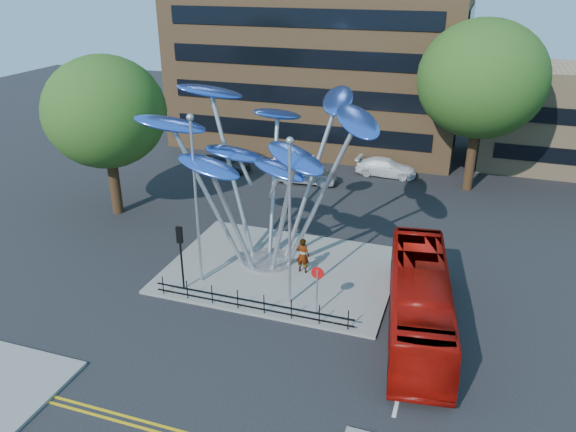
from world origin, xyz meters
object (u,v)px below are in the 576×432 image
(red_bus, at_px, (419,301))
(parked_car_left, at_px, (226,162))
(street_lamp_left, at_px, (195,187))
(traffic_light_island, at_px, (180,245))
(no_entry_sign_island, at_px, (317,282))
(pedestrian, at_px, (303,255))
(parked_car_right, at_px, (386,167))
(street_lamp_right, at_px, (290,209))
(tree_right, at_px, (482,79))
(tree_left, at_px, (105,112))
(parked_car_mid, at_px, (306,174))
(leaf_sculpture, at_px, (265,143))

(red_bus, relative_size, parked_car_left, 2.66)
(street_lamp_left, relative_size, parked_car_left, 2.20)
(street_lamp_left, distance_m, parked_car_left, 18.30)
(traffic_light_island, xyz_separation_m, no_entry_sign_island, (7.00, 0.02, -0.80))
(pedestrian, height_order, parked_car_right, pedestrian)
(no_entry_sign_island, bearing_deg, street_lamp_left, 171.39)
(street_lamp_left, height_order, street_lamp_right, street_lamp_left)
(street_lamp_right, bearing_deg, street_lamp_left, 174.29)
(tree_right, bearing_deg, street_lamp_left, -124.05)
(street_lamp_right, relative_size, pedestrian, 4.21)
(red_bus, xyz_separation_m, parked_car_right, (-4.83, 20.01, -0.80))
(pedestrian, bearing_deg, red_bus, 156.96)
(tree_left, height_order, street_lamp_right, tree_left)
(tree_left, relative_size, parked_car_left, 2.58)
(tree_right, distance_m, parked_car_mid, 14.00)
(traffic_light_island, relative_size, parked_car_mid, 0.77)
(tree_left, distance_m, leaf_sculpture, 12.38)
(leaf_sculpture, xyz_separation_m, street_lamp_right, (2.57, -3.68, -1.78))
(pedestrian, distance_m, parked_car_right, 17.04)
(street_lamp_right, xyz_separation_m, no_entry_sign_island, (1.50, -0.48, -3.28))
(tree_left, bearing_deg, traffic_light_island, -39.81)
(street_lamp_left, distance_m, red_bus, 11.77)
(street_lamp_right, xyz_separation_m, traffic_light_island, (-5.50, -0.50, -2.48))
(street_lamp_right, relative_size, parked_car_right, 1.76)
(red_bus, xyz_separation_m, parked_car_mid, (-10.25, 16.36, -0.75))
(traffic_light_island, bearing_deg, street_lamp_right, 5.19)
(tree_right, relative_size, street_lamp_left, 1.38)
(tree_right, bearing_deg, leaf_sculpture, -123.31)
(street_lamp_right, height_order, parked_car_mid, street_lamp_right)
(tree_right, distance_m, red_bus, 20.16)
(red_bus, bearing_deg, parked_car_right, 95.27)
(tree_right, distance_m, street_lamp_left, 22.49)
(no_entry_sign_island, relative_size, red_bus, 0.23)
(street_lamp_left, distance_m, parked_car_mid, 16.53)
(traffic_light_island, relative_size, parked_car_left, 0.86)
(traffic_light_island, bearing_deg, red_bus, 2.40)
(street_lamp_left, bearing_deg, leaf_sculpture, 52.60)
(tree_right, height_order, traffic_light_island, tree_right)
(tree_right, distance_m, pedestrian, 19.05)
(street_lamp_left, relative_size, traffic_light_island, 2.57)
(traffic_light_island, height_order, pedestrian, traffic_light_island)
(no_entry_sign_island, bearing_deg, red_bus, 5.82)
(tree_right, height_order, leaf_sculpture, tree_right)
(street_lamp_left, relative_size, no_entry_sign_island, 3.59)
(traffic_light_island, xyz_separation_m, pedestrian, (5.21, 3.54, -1.48))
(traffic_light_island, height_order, parked_car_left, traffic_light_island)
(street_lamp_right, bearing_deg, pedestrian, 95.42)
(parked_car_left, xyz_separation_m, parked_car_right, (12.39, 2.90, 0.00))
(tree_right, bearing_deg, traffic_light_island, -123.69)
(parked_car_right, bearing_deg, no_entry_sign_island, -178.11)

